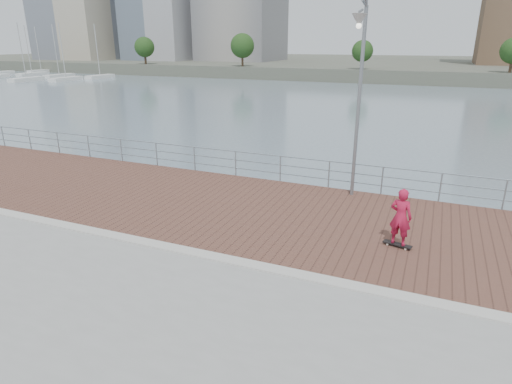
% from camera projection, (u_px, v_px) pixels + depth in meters
% --- Properties ---
extents(water, '(400.00, 400.00, 0.00)m').
position_uv_depth(water, '(228.00, 323.00, 12.13)').
color(water, slate).
rests_on(water, ground).
extents(brick_lane, '(40.00, 6.80, 0.02)m').
position_uv_depth(brick_lane, '(274.00, 213.00, 14.58)').
color(brick_lane, brown).
rests_on(brick_lane, seawall).
extents(curb, '(40.00, 0.40, 0.06)m').
position_uv_depth(curb, '(227.00, 259.00, 11.45)').
color(curb, '#B7B5AD').
rests_on(curb, seawall).
extents(far_shore, '(320.00, 95.00, 2.50)m').
position_uv_depth(far_shore, '(426.00, 65.00, 118.01)').
color(far_shore, '#4C5142').
rests_on(far_shore, ground).
extents(guardrail, '(39.06, 0.06, 1.13)m').
position_uv_depth(guardrail, '(304.00, 168.00, 17.30)').
color(guardrail, '#8C9EA8').
rests_on(guardrail, brick_lane).
extents(street_lamp, '(0.49, 1.42, 6.72)m').
position_uv_depth(street_lamp, '(359.00, 66.00, 14.32)').
color(street_lamp, gray).
rests_on(street_lamp, brick_lane).
extents(skateboard, '(0.83, 0.37, 0.09)m').
position_uv_depth(skateboard, '(397.00, 244.00, 12.17)').
color(skateboard, black).
rests_on(skateboard, brick_lane).
extents(skateboarder, '(0.68, 0.52, 1.66)m').
position_uv_depth(skateboarder, '(401.00, 217.00, 11.89)').
color(skateboarder, '#B4183B').
rests_on(skateboarder, skateboard).
extents(shoreline_trees, '(144.38, 5.01, 6.68)m').
position_uv_depth(shoreline_trees, '(423.00, 49.00, 76.63)').
color(shoreline_trees, '#473323').
rests_on(shoreline_trees, far_shore).
extents(marina, '(32.64, 26.60, 10.95)m').
position_uv_depth(marina, '(31.00, 75.00, 95.24)').
color(marina, silver).
rests_on(marina, water).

